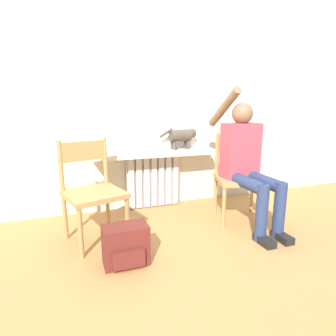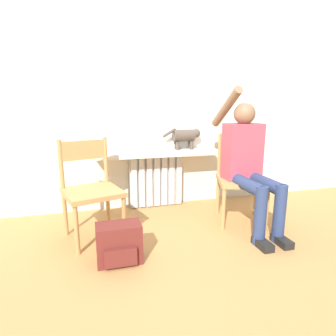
# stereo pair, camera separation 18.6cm
# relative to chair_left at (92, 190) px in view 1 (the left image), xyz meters

# --- Properties ---
(ground_plane) EXTENTS (12.00, 12.00, 0.00)m
(ground_plane) POSITION_rel_chair_left_xyz_m (0.70, -0.55, -0.44)
(ground_plane) COLOR #B27F47
(wall_with_window) EXTENTS (7.00, 0.06, 2.70)m
(wall_with_window) POSITION_rel_chair_left_xyz_m (0.70, 0.68, 0.91)
(wall_with_window) COLOR beige
(wall_with_window) RESTS_ON ground_plane
(radiator) EXTENTS (0.59, 0.08, 0.59)m
(radiator) POSITION_rel_chair_left_xyz_m (0.70, 0.60, -0.14)
(radiator) COLOR silver
(radiator) RESTS_ON ground_plane
(windowsill) EXTENTS (1.34, 0.26, 0.05)m
(windowsill) POSITION_rel_chair_left_xyz_m (0.70, 0.52, 0.18)
(windowsill) COLOR beige
(windowsill) RESTS_ON radiator
(window_glass) EXTENTS (1.29, 0.01, 0.92)m
(window_glass) POSITION_rel_chair_left_xyz_m (0.70, 0.65, 0.66)
(window_glass) COLOR white
(window_glass) RESTS_ON windowsill
(chair_left) EXTENTS (0.54, 0.54, 0.84)m
(chair_left) POSITION_rel_chair_left_xyz_m (0.00, 0.00, 0.00)
(chair_left) COLOR #B2844C
(chair_left) RESTS_ON ground_plane
(chair_right) EXTENTS (0.55, 0.55, 0.84)m
(chair_right) POSITION_rel_chair_left_xyz_m (1.41, -0.00, 0.00)
(chair_right) COLOR #B2844C
(chair_right) RESTS_ON ground_plane
(person) EXTENTS (0.36, 1.03, 1.28)m
(person) POSITION_rel_chair_left_xyz_m (1.39, -0.13, 0.19)
(person) COLOR navy
(person) RESTS_ON ground_plane
(cat) EXTENTS (0.43, 0.13, 0.24)m
(cat) POSITION_rel_chair_left_xyz_m (1.03, 0.56, 0.35)
(cat) COLOR #4C4238
(cat) RESTS_ON windowsill
(backpack) EXTENTS (0.32, 0.21, 0.29)m
(backpack) POSITION_rel_chair_left_xyz_m (0.18, -0.47, -0.29)
(backpack) COLOR maroon
(backpack) RESTS_ON ground_plane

